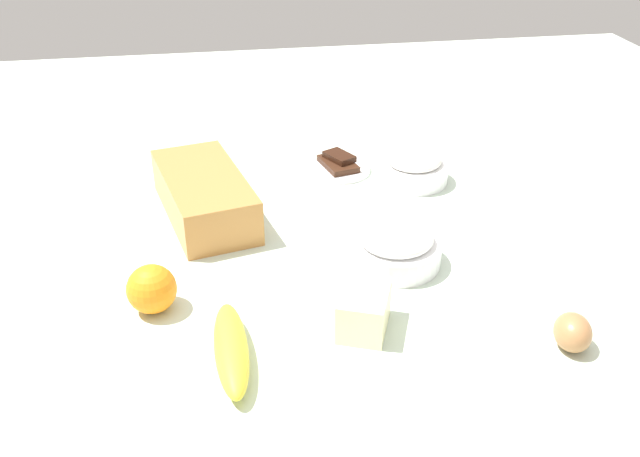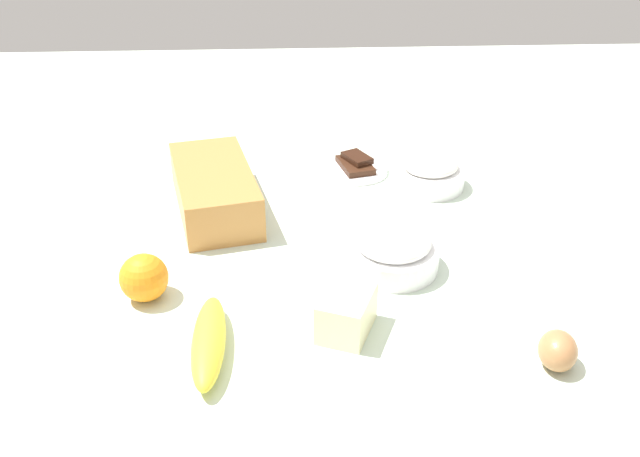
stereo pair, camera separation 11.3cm
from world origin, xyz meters
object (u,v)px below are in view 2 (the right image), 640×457
orange_fruit (144,278)px  butter_block (346,313)px  egg_near_butter (558,350)px  chocolate_plate (355,167)px  loaf_pan (214,189)px  sugar_bowl (393,250)px  flour_bowl (430,172)px  banana (209,341)px

orange_fruit → butter_block: orange_fruit is taller
egg_near_butter → chocolate_plate: (0.59, 0.20, -0.01)m
loaf_pan → chocolate_plate: (0.14, -0.27, -0.03)m
sugar_bowl → egg_near_butter: size_ratio=2.35×
loaf_pan → flour_bowl: size_ratio=2.24×
flour_bowl → chocolate_plate: size_ratio=1.04×
banana → butter_block: bearing=-78.0°
flour_bowl → banana: 0.61m
butter_block → flour_bowl: bearing=-24.3°
flour_bowl → egg_near_butter: bearing=-172.6°
sugar_bowl → chocolate_plate: size_ratio=1.11×
sugar_bowl → banana: 0.33m
butter_block → egg_near_butter: bearing=-108.0°
sugar_bowl → loaf_pan: bearing=54.5°
orange_fruit → banana: bearing=-141.3°
butter_block → loaf_pan: bearing=29.8°
sugar_bowl → egg_near_butter: 0.30m
banana → butter_block: 0.19m
orange_fruit → flour_bowl: bearing=-54.7°
flour_bowl → butter_block: 0.48m
loaf_pan → flour_bowl: bearing=-92.7°
sugar_bowl → butter_block: size_ratio=1.61×
loaf_pan → butter_block: (-0.36, -0.21, -0.01)m
loaf_pan → chocolate_plate: size_ratio=2.32×
chocolate_plate → flour_bowl: bearing=-117.8°
flour_bowl → sugar_bowl: (-0.28, 0.11, 0.00)m
loaf_pan → butter_block: size_ratio=3.35×
banana → chocolate_plate: 0.60m
orange_fruit → butter_block: size_ratio=0.80×
sugar_bowl → orange_fruit: bearing=99.5°
sugar_bowl → chocolate_plate: bearing=4.1°
banana → sugar_bowl: bearing=-54.4°
loaf_pan → orange_fruit: bearing=150.7°
butter_block → orange_fruit: bearing=72.5°
flour_bowl → chocolate_plate: bearing=62.2°
banana → egg_near_butter: bearing=-95.9°
flour_bowl → orange_fruit: orange_fruit is taller
egg_near_butter → chocolate_plate: 0.63m
flour_bowl → banana: size_ratio=0.71×
butter_block → chocolate_plate: size_ratio=0.69×
flour_bowl → sugar_bowl: 0.30m
egg_near_butter → butter_block: bearing=72.0°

